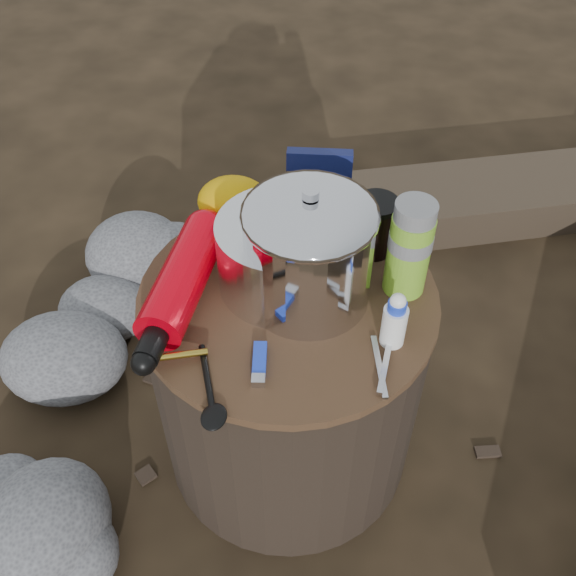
% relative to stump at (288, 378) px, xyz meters
% --- Properties ---
extents(ground, '(60.00, 60.00, 0.00)m').
position_rel_stump_xyz_m(ground, '(0.00, 0.00, -0.23)').
color(ground, black).
rests_on(ground, ground).
extents(stump, '(0.50, 0.50, 0.46)m').
position_rel_stump_xyz_m(stump, '(0.00, 0.00, 0.00)').
color(stump, black).
rests_on(stump, ground).
extents(rock_ring, '(0.42, 0.92, 0.18)m').
position_rel_stump_xyz_m(rock_ring, '(-0.39, 0.06, -0.14)').
color(rock_ring, '#58585C').
rests_on(rock_ring, ground).
extents(log_small, '(1.38, 0.69, 0.11)m').
position_rel_stump_xyz_m(log_small, '(0.52, 0.88, -0.17)').
color(log_small, '#372C20').
rests_on(log_small, ground).
extents(foil_windscreen, '(0.21, 0.21, 0.13)m').
position_rel_stump_xyz_m(foil_windscreen, '(-0.02, 0.03, 0.30)').
color(foil_windscreen, silver).
rests_on(foil_windscreen, stump).
extents(camping_pot, '(0.21, 0.21, 0.21)m').
position_rel_stump_xyz_m(camping_pot, '(0.03, 0.01, 0.33)').
color(camping_pot, silver).
rests_on(camping_pot, stump).
extents(fuel_bottle, '(0.09, 0.32, 0.08)m').
position_rel_stump_xyz_m(fuel_bottle, '(-0.17, -0.03, 0.27)').
color(fuel_bottle, red).
rests_on(fuel_bottle, stump).
extents(thermos, '(0.07, 0.07, 0.18)m').
position_rel_stump_xyz_m(thermos, '(0.19, 0.05, 0.32)').
color(thermos, '#75AF29').
rests_on(thermos, stump).
extents(travel_mug, '(0.07, 0.07, 0.11)m').
position_rel_stump_xyz_m(travel_mug, '(0.13, 0.14, 0.28)').
color(travel_mug, black).
rests_on(travel_mug, stump).
extents(stuff_sack, '(0.14, 0.11, 0.09)m').
position_rel_stump_xyz_m(stuff_sack, '(-0.13, 0.17, 0.28)').
color(stuff_sack, '#D69A02').
rests_on(stuff_sack, stump).
extents(food_pouch, '(0.12, 0.04, 0.15)m').
position_rel_stump_xyz_m(food_pouch, '(0.02, 0.20, 0.30)').
color(food_pouch, '#0F1547').
rests_on(food_pouch, stump).
extents(lighter, '(0.03, 0.08, 0.01)m').
position_rel_stump_xyz_m(lighter, '(-0.02, -0.15, 0.24)').
color(lighter, blue).
rests_on(lighter, stump).
extents(pot_grabber, '(0.04, 0.12, 0.01)m').
position_rel_stump_xyz_m(pot_grabber, '(0.16, -0.13, 0.24)').
color(pot_grabber, silver).
rests_on(pot_grabber, stump).
extents(spork, '(0.08, 0.15, 0.01)m').
position_rel_stump_xyz_m(spork, '(-0.09, -0.19, 0.24)').
color(spork, black).
rests_on(spork, stump).
extents(squeeze_bottle, '(0.04, 0.04, 0.09)m').
position_rel_stump_xyz_m(squeeze_bottle, '(0.18, -0.07, 0.28)').
color(squeeze_bottle, white).
rests_on(squeeze_bottle, stump).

